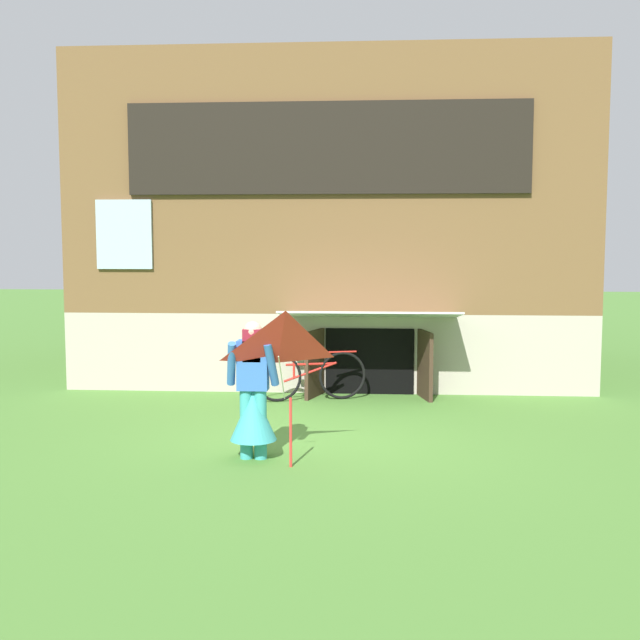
% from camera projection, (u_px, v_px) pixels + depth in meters
% --- Properties ---
extents(ground_plane, '(60.00, 60.00, 0.00)m').
position_uv_depth(ground_plane, '(312.00, 440.00, 9.59)').
color(ground_plane, '#4C7F33').
extents(log_house, '(8.56, 6.49, 5.48)m').
position_uv_depth(log_house, '(336.00, 225.00, 14.96)').
color(log_house, '#ADA393').
rests_on(log_house, ground_plane).
extents(person, '(0.61, 0.52, 1.54)m').
position_uv_depth(person, '(253.00, 402.00, 8.70)').
color(person, teal).
rests_on(person, ground_plane).
extents(kite, '(1.04, 0.97, 1.62)m').
position_uv_depth(kite, '(286.00, 351.00, 8.09)').
color(kite, red).
rests_on(kite, ground_plane).
extents(bicycle_red, '(1.69, 0.51, 0.79)m').
position_uv_depth(bicycle_red, '(310.00, 375.00, 11.95)').
color(bicycle_red, black).
rests_on(bicycle_red, ground_plane).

